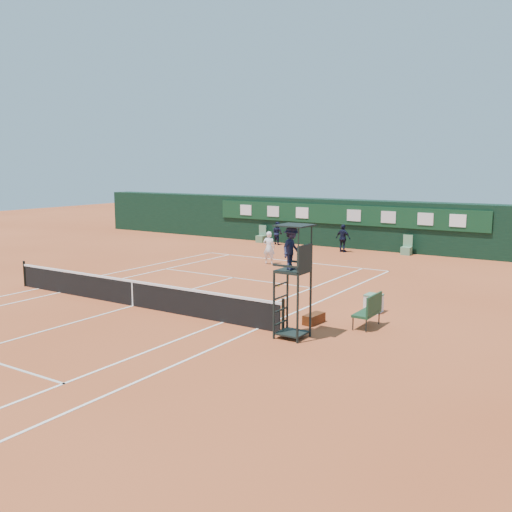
{
  "coord_description": "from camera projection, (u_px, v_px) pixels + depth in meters",
  "views": [
    {
      "loc": [
        14.94,
        -14.71,
        5.11
      ],
      "look_at": [
        1.52,
        6.0,
        1.2
      ],
      "focal_mm": 40.0,
      "sensor_mm": 36.0,
      "label": 1
    }
  ],
  "objects": [
    {
      "name": "court_lines",
      "position": [
        133.0,
        306.0,
        21.01
      ],
      "size": [
        11.05,
        23.85,
        0.01
      ],
      "color": "silver",
      "rests_on": "ground"
    },
    {
      "name": "back_wall",
      "position": [
        344.0,
        223.0,
        36.31
      ],
      "size": [
        40.0,
        1.65,
        3.0
      ],
      "color": "black",
      "rests_on": "ground"
    },
    {
      "name": "cooler",
      "position": [
        374.0,
        303.0,
        20.08
      ],
      "size": [
        0.57,
        0.57,
        0.65
      ],
      "color": "white",
      "rests_on": "ground"
    },
    {
      "name": "tennis_ball",
      "position": [
        279.0,
        286.0,
        24.32
      ],
      "size": [
        0.08,
        0.08,
        0.08
      ],
      "primitive_type": "sphere",
      "color": "yellow",
      "rests_on": "ground"
    },
    {
      "name": "ball_kid_left",
      "position": [
        277.0,
        233.0,
        37.34
      ],
      "size": [
        0.87,
        0.77,
        1.49
      ],
      "primitive_type": "imported",
      "rotation": [
        0.0,
        0.0,
        2.8
      ],
      "color": "black",
      "rests_on": "ground"
    },
    {
      "name": "linesman_chair_left",
      "position": [
        261.0,
        238.0,
        38.41
      ],
      "size": [
        0.55,
        0.5,
        1.15
      ],
      "color": "#548058",
      "rests_on": "ground"
    },
    {
      "name": "tennis_net",
      "position": [
        133.0,
        292.0,
        20.93
      ],
      "size": [
        12.9,
        0.1,
        1.1
      ],
      "color": "black",
      "rests_on": "ground"
    },
    {
      "name": "player_bench",
      "position": [
        370.0,
        309.0,
        18.11
      ],
      "size": [
        0.55,
        1.2,
        1.1
      ],
      "color": "#194024",
      "rests_on": "ground"
    },
    {
      "name": "ball_kid_right",
      "position": [
        343.0,
        238.0,
        34.02
      ],
      "size": [
        1.03,
        0.57,
        1.67
      ],
      "primitive_type": "imported",
      "rotation": [
        0.0,
        0.0,
        2.97
      ],
      "color": "black",
      "rests_on": "ground"
    },
    {
      "name": "umpire_chair",
      "position": [
        292.0,
        257.0,
        16.77
      ],
      "size": [
        0.96,
        0.95,
        3.42
      ],
      "color": "black",
      "rests_on": "ground"
    },
    {
      "name": "linesman_chair_right",
      "position": [
        407.0,
        249.0,
        33.04
      ],
      "size": [
        0.55,
        0.5,
        1.15
      ],
      "color": "#5C8C66",
      "rests_on": "ground"
    },
    {
      "name": "ground",
      "position": [
        133.0,
        306.0,
        21.01
      ],
      "size": [
        90.0,
        90.0,
        0.0
      ],
      "primitive_type": "plane",
      "color": "#C6592E",
      "rests_on": "ground"
    },
    {
      "name": "player",
      "position": [
        269.0,
        248.0,
        29.84
      ],
      "size": [
        0.71,
        0.56,
        1.73
      ],
      "primitive_type": "imported",
      "rotation": [
        0.0,
        0.0,
        3.39
      ],
      "color": "white",
      "rests_on": "ground"
    },
    {
      "name": "tennis_bag",
      "position": [
        314.0,
        319.0,
        18.66
      ],
      "size": [
        0.45,
        0.88,
        0.32
      ],
      "primitive_type": "cube",
      "rotation": [
        0.0,
        0.0,
        -0.09
      ],
      "color": "black",
      "rests_on": "ground"
    }
  ]
}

